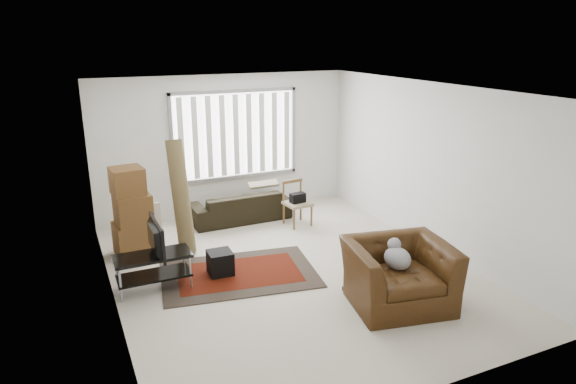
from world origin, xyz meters
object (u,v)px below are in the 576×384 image
Objects in this scene: sofa at (240,202)px; armchair at (399,270)px; moving_boxes at (132,215)px; side_chair at (297,201)px; tv_stand at (153,264)px.

armchair reaches higher than sofa.
sofa is at bearing 20.70° from moving_boxes.
moving_boxes is 4.23m from armchair.
moving_boxes reaches higher than side_chair.
moving_boxes reaches higher than armchair.
sofa is at bearing 136.57° from side_chair.
armchair is at bearing -46.99° from moving_boxes.
moving_boxes is (-0.05, 1.35, 0.29)m from tv_stand.
sofa reaches higher than tv_stand.
sofa is at bearing 46.56° from tv_stand.
tv_stand is 1.26× the size of side_chair.
armchair is at bearing -31.57° from tv_stand.
moving_boxes is at bearing 92.32° from tv_stand.
sofa is 3.96m from armchair.
tv_stand is 3.25m from side_chair.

